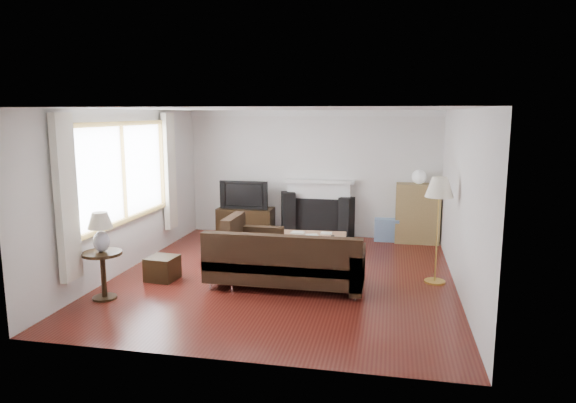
% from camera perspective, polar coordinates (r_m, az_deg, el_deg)
% --- Properties ---
extents(room, '(5.10, 5.60, 2.54)m').
position_cam_1_polar(room, '(7.57, -0.45, 0.74)').
color(room, '#521812').
rests_on(room, ground).
extents(window, '(0.12, 2.74, 1.54)m').
position_cam_1_polar(window, '(8.21, -17.76, 3.09)').
color(window, olive).
rests_on(window, room).
extents(curtain_near, '(0.10, 0.35, 2.10)m').
position_cam_1_polar(curtain_near, '(6.92, -23.42, 0.33)').
color(curtain_near, white).
rests_on(curtain_near, room).
extents(curtain_far, '(0.10, 0.35, 2.10)m').
position_cam_1_polar(curtain_far, '(9.55, -13.03, 3.28)').
color(curtain_far, white).
rests_on(curtain_far, room).
extents(fireplace, '(1.40, 0.26, 1.15)m').
position_cam_1_polar(fireplace, '(10.23, 3.42, -0.74)').
color(fireplace, white).
rests_on(fireplace, room).
extents(tv_stand, '(1.11, 0.50, 0.56)m').
position_cam_1_polar(tv_stand, '(10.42, -4.72, -2.22)').
color(tv_stand, black).
rests_on(tv_stand, ground).
extents(television, '(0.98, 0.13, 0.56)m').
position_cam_1_polar(television, '(10.32, -4.77, 0.82)').
color(television, black).
rests_on(television, tv_stand).
extents(speaker_left, '(0.34, 0.37, 0.90)m').
position_cam_1_polar(speaker_left, '(10.25, 0.04, -1.42)').
color(speaker_left, black).
rests_on(speaker_left, ground).
extents(speaker_right, '(0.32, 0.34, 0.83)m').
position_cam_1_polar(speaker_right, '(10.11, 6.51, -1.85)').
color(speaker_right, black).
rests_on(speaker_right, ground).
extents(bookshelf, '(0.82, 0.39, 1.13)m').
position_cam_1_polar(bookshelf, '(10.03, 14.19, -1.29)').
color(bookshelf, olive).
rests_on(bookshelf, ground).
extents(globe_lamp, '(0.27, 0.27, 0.27)m').
position_cam_1_polar(globe_lamp, '(9.93, 14.36, 2.66)').
color(globe_lamp, white).
rests_on(globe_lamp, bookshelf).
extents(sectional_sofa, '(2.39, 1.75, 0.77)m').
position_cam_1_polar(sectional_sofa, '(7.30, -0.30, -6.56)').
color(sectional_sofa, black).
rests_on(sectional_sofa, ground).
extents(coffee_table, '(1.15, 0.67, 0.44)m').
position_cam_1_polar(coffee_table, '(8.68, 2.71, -5.06)').
color(coffee_table, '#A3714E').
rests_on(coffee_table, ground).
extents(footstool, '(0.45, 0.45, 0.35)m').
position_cam_1_polar(footstool, '(7.89, -13.79, -7.21)').
color(footstool, black).
rests_on(footstool, ground).
extents(floor_lamp, '(0.43, 0.43, 1.55)m').
position_cam_1_polar(floor_lamp, '(7.68, 16.25, -3.13)').
color(floor_lamp, gold).
rests_on(floor_lamp, ground).
extents(side_table, '(0.51, 0.51, 0.64)m').
position_cam_1_polar(side_table, '(7.28, -19.82, -7.73)').
color(side_table, black).
rests_on(side_table, ground).
extents(table_lamp, '(0.32, 0.32, 0.52)m').
position_cam_1_polar(table_lamp, '(7.13, -20.09, -3.26)').
color(table_lamp, silver).
rests_on(table_lamp, side_table).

